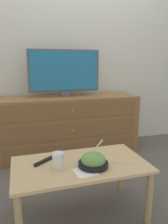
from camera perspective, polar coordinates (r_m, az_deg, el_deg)
The scene contains 10 objects.
ground_plane at distance 2.99m, azimuth -3.02°, elevation -8.32°, with size 12.00×12.00×0.00m, color #56514C.
wall_back at distance 2.84m, azimuth -3.46°, elevation 17.27°, with size 12.00×0.05×2.60m.
dresser at distance 2.62m, azimuth -4.14°, elevation -3.46°, with size 1.64×0.48×0.69m.
tv at distance 2.55m, azimuth -5.12°, elevation 10.35°, with size 0.82×0.14×0.53m.
coffee_table at distance 1.55m, azimuth -1.00°, elevation -15.16°, with size 0.91×0.50×0.40m.
takeout_bowl at distance 1.47m, azimuth 2.43°, elevation -12.71°, with size 0.20×0.20×0.18m.
drink_cup at distance 1.47m, azimuth -6.80°, elevation -12.58°, with size 0.08×0.08×0.10m.
napkin at distance 1.41m, azimuth 0.38°, elevation -15.38°, with size 0.14×0.14×0.00m.
knife at distance 1.55m, azimuth 10.45°, elevation -12.92°, with size 0.16×0.06×0.01m.
remote_control at distance 1.56m, azimuth -10.45°, elevation -12.52°, with size 0.14×0.12×0.02m.
Camera 1 is at (-0.67, -2.72, 1.05)m, focal length 35.00 mm.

